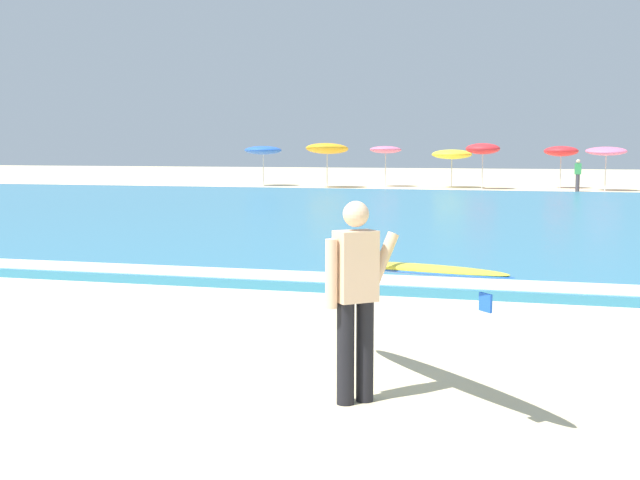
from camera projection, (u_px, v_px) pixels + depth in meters
The scene contains 11 objects.
sea at pixel (400, 214), 26.14m from camera, with size 120.00×28.00×0.14m, color teal.
surf_foam at pixel (256, 274), 13.30m from camera, with size 120.00×0.97×0.01m, color white.
surfer_with_board at pixel (382, 281), 7.08m from camera, with size 2.13×2.35×1.73m.
beach_umbrella_0 at pixel (263, 150), 46.46m from camera, with size 2.09×2.10×2.25m.
beach_umbrella_1 at pixel (327, 149), 44.38m from camera, with size 2.29×2.33×2.47m.
beach_umbrella_2 at pixel (386, 150), 45.47m from camera, with size 1.73×1.75×2.27m.
beach_umbrella_3 at pixel (452, 154), 44.30m from camera, with size 2.15×2.15×2.05m.
beach_umbrella_4 at pixel (483, 149), 42.72m from camera, with size 1.76×1.77×2.39m.
beach_umbrella_5 at pixel (561, 151), 43.63m from camera, with size 1.78×1.80×2.26m.
beach_umbrella_6 at pixel (606, 151), 41.03m from camera, with size 1.99×2.02×2.26m.
beachgoer_near_row_left at pixel (578, 174), 40.61m from camera, with size 0.32×0.20×1.58m.
Camera 1 is at (4.49, -5.42, 2.18)m, focal length 46.47 mm.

